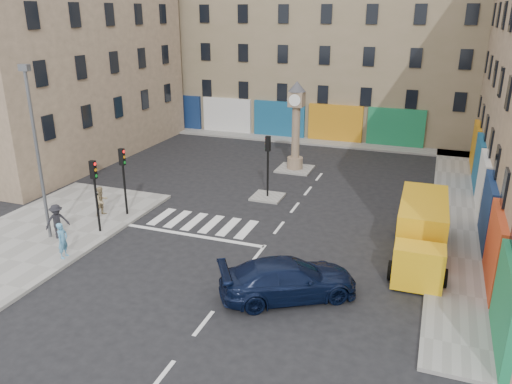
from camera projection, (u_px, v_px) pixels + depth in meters
The scene contains 18 objects.
ground at pixel (252, 262), 22.45m from camera, with size 120.00×120.00×0.00m, color black.
sidewalk_left at pixel (26, 242), 24.21m from camera, with size 7.00×16.00×0.15m, color gray.
sidewalk_right at pixel (456, 208), 28.44m from camera, with size 2.60×30.00×0.15m, color gray.
sidewalk_far at pixel (299, 140), 43.30m from camera, with size 32.00×2.40×0.15m, color gray.
island_near at pixel (267, 197), 30.13m from camera, with size 1.80×1.80×0.12m, color gray.
island_far at pixel (295, 169), 35.43m from camera, with size 2.40×2.40×0.12m, color gray.
building_far at pixel (318, 36), 45.53m from camera, with size 32.00×10.00×17.00m, color #89765B.
building_left at pixel (67, 56), 36.60m from camera, with size 8.00×20.00×15.00m, color #9A8065.
traffic_light_left_near at pixel (95, 185), 24.41m from camera, with size 0.28×0.22×3.70m.
traffic_light_left_far at pixel (123, 171), 26.53m from camera, with size 0.28×0.22×3.70m.
traffic_light_island at pixel (268, 156), 29.27m from camera, with size 0.28×0.22×3.70m.
lamp_post at pixel (36, 145), 23.04m from camera, with size 0.50×0.25×8.30m.
clock_pillar at pixel (296, 120), 34.23m from camera, with size 1.20×1.20×6.10m.
navy_sedan at pixel (288, 279), 19.47m from camera, with size 2.20×5.41×1.57m, color black.
yellow_van at pixel (421, 231), 22.62m from camera, with size 2.43×6.88×2.49m.
pedestrian_blue at pixel (63, 240), 22.29m from camera, with size 0.61×0.40×1.67m, color #5395BE.
pedestrian_tan at pixel (102, 201), 26.95m from camera, with size 0.79×0.62×1.63m, color #95815B.
pedestrian_dark at pixel (57, 221), 24.24m from camera, with size 1.12×0.64×1.73m, color black.
Camera 1 is at (7.04, -18.73, 10.65)m, focal length 35.00 mm.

